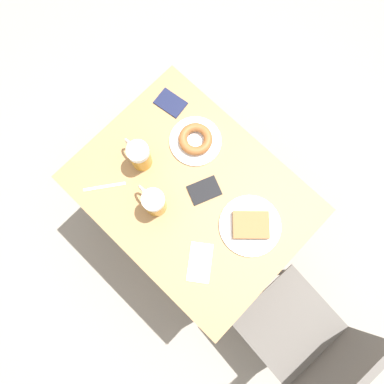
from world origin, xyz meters
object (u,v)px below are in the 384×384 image
passport_far_edge (204,190)px  fork (104,187)px  passport_near_edge (171,103)px  chair (311,347)px  plate_with_donut (195,140)px  plate_with_cake (250,225)px  beer_mug_center (154,202)px  napkin_folded (200,262)px  beer_mug_left (139,155)px

passport_far_edge → fork: bearing=-48.2°
passport_near_edge → passport_far_edge: 0.42m
chair → plate_with_donut: chair is taller
plate_with_donut → passport_near_edge: size_ratio=1.62×
fork → plate_with_cake: bearing=118.8°
beer_mug_center → napkin_folded: size_ratio=0.85×
passport_near_edge → passport_far_edge: size_ratio=0.91×
plate_with_cake → beer_mug_center: beer_mug_center is taller
fork → chair: bearing=97.1°
beer_mug_center → beer_mug_left: bearing=-117.6°
plate_with_cake → passport_near_edge: size_ratio=1.83×
fork → passport_far_edge: 0.41m
plate_with_cake → plate_with_donut: (-0.11, -0.41, 0.01)m
passport_near_edge → napkin_folded: bearing=54.4°
plate_with_donut → beer_mug_left: 0.25m
plate_with_donut → plate_with_cake: bearing=75.4°
plate_with_cake → beer_mug_center: size_ratio=1.68×
chair → passport_near_edge: 1.23m
passport_far_edge → plate_with_donut: bearing=-126.4°
beer_mug_center → passport_far_edge: bearing=151.8°
fork → passport_near_edge: bearing=-171.6°
napkin_folded → passport_near_edge: passport_near_edge is taller
fork → beer_mug_left: bearing=170.5°
plate_with_cake → fork: size_ratio=1.68×
beer_mug_left → passport_near_edge: beer_mug_left is taller
plate_with_donut → beer_mug_center: 0.33m
chair → plate_with_cake: (-0.16, -0.55, 0.24)m
beer_mug_left → fork: (0.19, -0.03, -0.07)m
beer_mug_left → napkin_folded: bearing=74.1°
chair → plate_with_donut: (-0.27, -0.96, 0.25)m
napkin_folded → passport_far_edge: bearing=-139.7°
beer_mug_left → fork: 0.20m
beer_mug_left → beer_mug_center: size_ratio=1.00×
plate_with_donut → beer_mug_left: beer_mug_left is taller
chair → beer_mug_center: size_ratio=5.83×
beer_mug_left → fork: beer_mug_left is taller
beer_mug_left → passport_near_edge: (-0.27, -0.10, -0.07)m
beer_mug_center → plate_with_donut: bearing=-166.3°
beer_mug_left → beer_mug_center: (0.09, 0.18, 0.00)m
fork → passport_near_edge: passport_near_edge is taller
napkin_folded → fork: bearing=-84.0°
beer_mug_left → plate_with_donut: bearing=155.0°
beer_mug_center → passport_near_edge: bearing=-142.8°
plate_with_cake → napkin_folded: bearing=-10.2°
chair → passport_far_edge: bearing=-95.0°
passport_far_edge → beer_mug_center: bearing=-28.2°
plate_with_cake → passport_near_edge: plate_with_cake is taller
chair → plate_with_donut: 1.03m
passport_near_edge → chair: bearing=74.6°
plate_with_cake → beer_mug_center: (0.21, -0.33, 0.06)m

